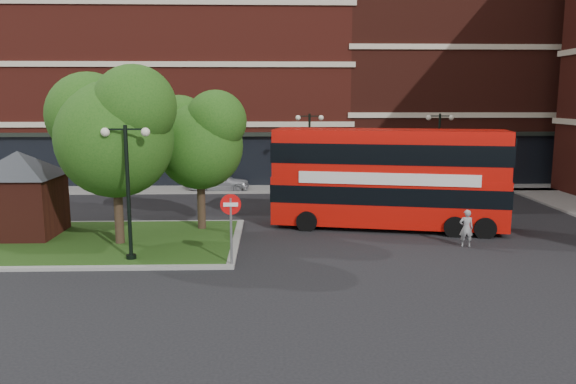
{
  "coord_description": "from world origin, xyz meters",
  "views": [
    {
      "loc": [
        -0.43,
        -19.75,
        5.93
      ],
      "look_at": [
        0.34,
        3.67,
        2.0
      ],
      "focal_mm": 35.0,
      "sensor_mm": 36.0,
      "label": 1
    }
  ],
  "objects_px": {
    "car_silver": "(219,181)",
    "car_white": "(329,184)",
    "bus": "(388,172)",
    "woman": "(466,228)"
  },
  "relations": [
    {
      "from": "bus",
      "to": "woman",
      "type": "distance_m",
      "value": 4.59
    },
    {
      "from": "bus",
      "to": "woman",
      "type": "xyz_separation_m",
      "value": [
        2.52,
        -3.36,
        -1.85
      ]
    },
    {
      "from": "bus",
      "to": "car_white",
      "type": "xyz_separation_m",
      "value": [
        -1.7,
        9.14,
        -1.91
      ]
    },
    {
      "from": "car_silver",
      "to": "car_white",
      "type": "bearing_deg",
      "value": -100.99
    },
    {
      "from": "woman",
      "to": "car_silver",
      "type": "distance_m",
      "value": 17.89
    },
    {
      "from": "car_white",
      "to": "car_silver",
      "type": "bearing_deg",
      "value": 71.85
    },
    {
      "from": "woman",
      "to": "car_white",
      "type": "relative_size",
      "value": 0.36
    },
    {
      "from": "woman",
      "to": "car_silver",
      "type": "xyz_separation_m",
      "value": [
        -11.14,
        14.0,
        -0.11
      ]
    },
    {
      "from": "bus",
      "to": "car_white",
      "type": "height_order",
      "value": "bus"
    },
    {
      "from": "car_silver",
      "to": "car_white",
      "type": "xyz_separation_m",
      "value": [
        6.92,
        -1.5,
        0.05
      ]
    }
  ]
}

